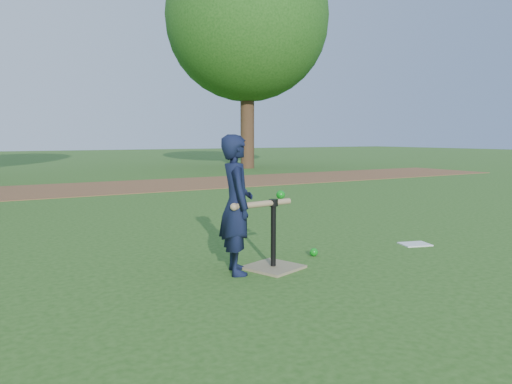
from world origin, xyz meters
TOP-DOWN VIEW (x-y plane):
  - ground at (0.00, 0.00)m, footprint 80.00×80.00m
  - dirt_strip at (0.00, 7.50)m, footprint 24.00×3.00m
  - child at (-0.53, -0.23)m, footprint 0.39×0.49m
  - wiffle_ball_ground at (0.40, -0.09)m, footprint 0.08×0.08m
  - clipboard at (1.65, -0.23)m, footprint 0.35×0.31m
  - batting_tee at (-0.18, -0.27)m, footprint 0.55×0.55m
  - swing_action at (-0.28, -0.27)m, footprint 0.63×0.23m
  - tree_right at (6.50, 12.00)m, footprint 5.80×5.80m

SIDE VIEW (x-z plane):
  - ground at x=0.00m, z-range 0.00..0.00m
  - dirt_strip at x=0.00m, z-range 0.00..0.01m
  - clipboard at x=1.65m, z-range 0.00..0.01m
  - wiffle_ball_ground at x=0.40m, z-range 0.00..0.08m
  - batting_tee at x=-0.18m, z-range -0.20..0.42m
  - child at x=-0.53m, z-range 0.00..1.18m
  - swing_action at x=-0.28m, z-range 0.54..0.66m
  - tree_right at x=6.50m, z-range 1.19..9.39m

